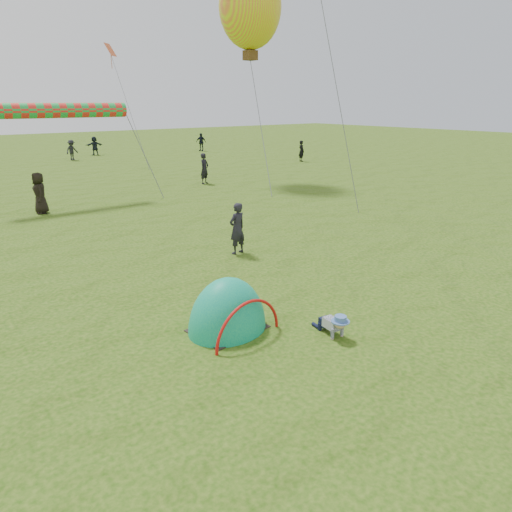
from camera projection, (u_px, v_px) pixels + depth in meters
ground at (322, 371)px, 7.89m from camera, size 140.00×140.00×0.00m
crawling_toddler at (334, 324)px, 9.01m from camera, size 0.54×0.72×0.51m
popup_tent at (228, 329)px, 9.34m from camera, size 1.85×1.58×2.21m
standing_adult at (237, 229)px, 13.75m from camera, size 0.62×0.45×1.58m
crowd_person_0 at (301, 151)px, 35.48m from camera, size 0.51×0.65×1.59m
crowd_person_3 at (72, 150)px, 36.26m from camera, size 1.16×0.90×1.58m
crowd_person_4 at (40, 193)px, 18.82m from camera, size 0.60×0.87×1.69m
crowd_person_6 at (205, 169)px, 25.71m from camera, size 0.73×0.63×1.70m
crowd_person_8 at (201, 142)px, 43.11m from camera, size 0.89×1.02×1.65m
crowd_person_11 at (95, 146)px, 39.73m from camera, size 1.48×0.47×1.59m
balloon_kite at (250, 13)px, 24.71m from camera, size 3.40×3.40×4.77m
rainbow_tube_kite at (58, 110)px, 19.61m from camera, size 5.92×0.64×0.64m
diamond_kite_0 at (110, 50)px, 32.36m from camera, size 1.07×1.07×0.87m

